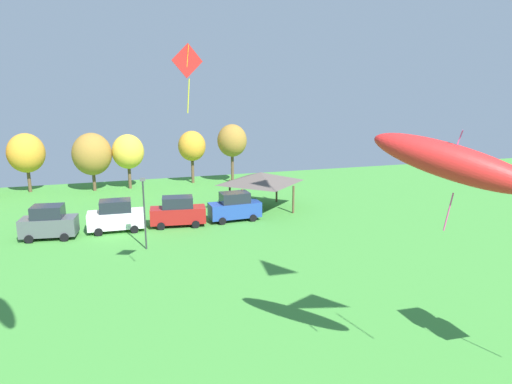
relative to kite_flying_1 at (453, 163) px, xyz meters
name	(u,v)px	position (x,y,z in m)	size (l,w,h in m)	color
kite_flying_1	(453,163)	(0.00, 0.00, 0.00)	(4.72, 4.59, 3.55)	red
kite_flying_2	(187,64)	(-7.11, 8.76, 3.35)	(1.45, 0.44, 3.02)	red
parked_car_leftmost	(49,223)	(-15.62, 24.94, -7.82)	(4.29, 2.47, 2.63)	#4C5156
parked_car_second_from_left	(116,216)	(-10.63, 25.31, -7.83)	(4.49, 2.15, 2.61)	silver
parked_car_third_from_left	(178,212)	(-5.65, 25.23, -7.86)	(4.74, 2.37, 2.54)	maroon
parked_car_rightmost_in_row	(235,207)	(-0.67, 25.37, -7.86)	(4.56, 2.11, 2.54)	#234299
park_pavilion	(261,178)	(2.67, 28.34, -6.02)	(6.37, 5.87, 3.60)	brown
light_post_0	(144,209)	(-8.67, 20.28, -6.08)	(0.36, 0.20, 5.27)	#2D2D33
treeline_tree_1	(26,153)	(-19.68, 43.11, -4.73)	(3.95, 3.95, 6.56)	brown
treeline_tree_2	(92,154)	(-12.80, 41.63, -4.94)	(4.30, 4.30, 6.54)	brown
treeline_tree_3	(128,152)	(-8.91, 41.60, -4.83)	(3.57, 3.57, 6.25)	brown
treeline_tree_4	(192,146)	(-1.41, 42.63, -4.61)	(3.30, 3.30, 6.34)	brown
treeline_tree_5	(232,141)	(3.24, 41.24, -3.96)	(3.55, 3.55, 7.13)	brown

